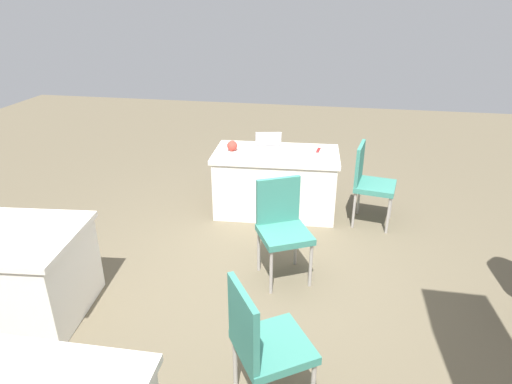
{
  "coord_description": "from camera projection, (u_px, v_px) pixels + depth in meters",
  "views": [
    {
      "loc": [
        -0.61,
        3.48,
        2.49
      ],
      "look_at": [
        0.01,
        0.02,
        0.9
      ],
      "focal_mm": 30.94,
      "sensor_mm": 36.0,
      "label": 1
    }
  ],
  "objects": [
    {
      "name": "yarn_ball",
      "position": [
        232.0,
        146.0,
        5.27
      ],
      "size": [
        0.12,
        0.12,
        0.12
      ],
      "primitive_type": "sphere",
      "color": "#B2382D",
      "rests_on": "table_foreground"
    },
    {
      "name": "table_foreground",
      "position": [
        276.0,
        182.0,
        5.39
      ],
      "size": [
        1.52,
        0.88,
        0.76
      ],
      "rotation": [
        0.0,
        0.0,
        0.06
      ],
      "color": "silver",
      "rests_on": "ground"
    },
    {
      "name": "chair_tucked_right",
      "position": [
        263.0,
        341.0,
        2.7
      ],
      "size": [
        0.61,
        0.61,
        0.95
      ],
      "rotation": [
        0.0,
        0.0,
        2.14
      ],
      "color": "#9E9993",
      "rests_on": "ground"
    },
    {
      "name": "laptop_silver",
      "position": [
        269.0,
        147.0,
        5.3
      ],
      "size": [
        0.37,
        0.35,
        0.21
      ],
      "rotation": [
        0.0,
        0.0,
        0.2
      ],
      "color": "silver",
      "rests_on": "table_foreground"
    },
    {
      "name": "ground_plane",
      "position": [
        258.0,
        276.0,
        4.25
      ],
      "size": [
        14.4,
        14.4,
        0.0
      ],
      "primitive_type": "plane",
      "color": "brown"
    },
    {
      "name": "scissors_red",
      "position": [
        318.0,
        150.0,
        5.3
      ],
      "size": [
        0.05,
        0.18,
        0.01
      ],
      "primitive_type": "cube",
      "rotation": [
        0.0,
        0.0,
        1.47
      ],
      "color": "red",
      "rests_on": "table_foreground"
    },
    {
      "name": "chair_aisle",
      "position": [
        369.0,
        180.0,
        5.04
      ],
      "size": [
        0.51,
        0.51,
        0.95
      ],
      "rotation": [
        0.0,
        0.0,
        1.4
      ],
      "color": "#9E9993",
      "rests_on": "ground"
    },
    {
      "name": "chair_tucked_left",
      "position": [
        282.0,
        224.0,
        4.07
      ],
      "size": [
        0.59,
        0.59,
        0.96
      ],
      "rotation": [
        0.0,
        0.0,
        0.47
      ],
      "color": "#9E9993",
      "rests_on": "ground"
    }
  ]
}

